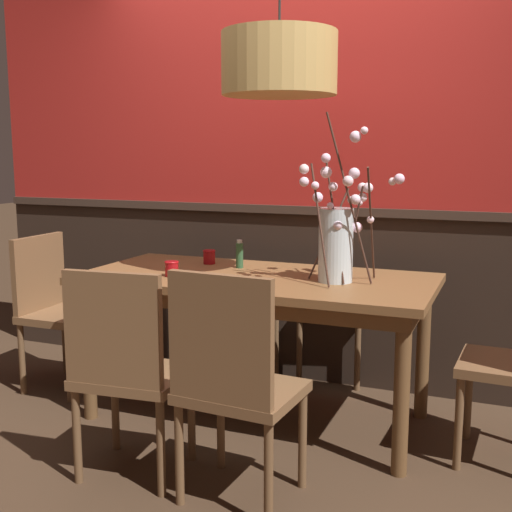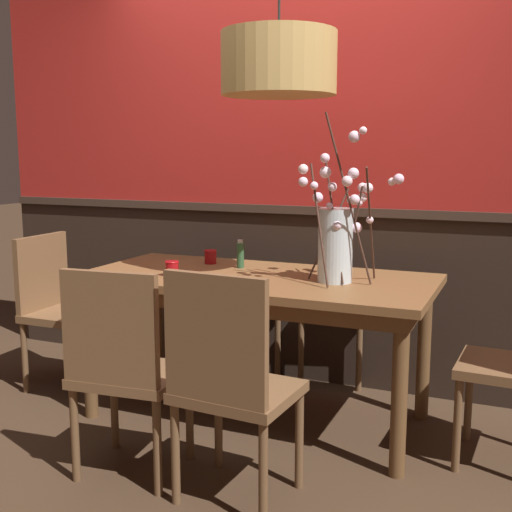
# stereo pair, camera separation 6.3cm
# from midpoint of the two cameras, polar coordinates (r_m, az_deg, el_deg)

# --- Properties ---
(ground_plane) EXTENTS (24.00, 24.00, 0.00)m
(ground_plane) POSITION_cam_midpoint_polar(r_m,az_deg,el_deg) (3.54, 0.52, -14.13)
(ground_plane) COLOR #422D1E
(back_wall) EXTENTS (4.33, 0.14, 2.79)m
(back_wall) POSITION_cam_midpoint_polar(r_m,az_deg,el_deg) (3.92, 4.64, 8.98)
(back_wall) COLOR #2D2119
(back_wall) RESTS_ON ground
(dining_table) EXTENTS (1.81, 0.86, 0.77)m
(dining_table) POSITION_cam_midpoint_polar(r_m,az_deg,el_deg) (3.33, 0.54, -3.18)
(dining_table) COLOR brown
(dining_table) RESTS_ON ground
(chair_far_side_left) EXTENTS (0.44, 0.44, 0.94)m
(chair_far_side_left) POSITION_cam_midpoint_polar(r_m,az_deg,el_deg) (4.23, 1.80, -2.79)
(chair_far_side_left) COLOR brown
(chair_far_side_left) RESTS_ON ground
(chair_near_side_left) EXTENTS (0.49, 0.43, 0.93)m
(chair_near_side_left) POSITION_cam_midpoint_polar(r_m,az_deg,el_deg) (2.80, -11.08, -9.33)
(chair_near_side_left) COLOR brown
(chair_near_side_left) RESTS_ON ground
(chair_near_side_right) EXTENTS (0.48, 0.43, 0.96)m
(chair_near_side_right) POSITION_cam_midpoint_polar(r_m,az_deg,el_deg) (2.54, -1.71, -10.76)
(chair_near_side_right) COLOR brown
(chair_near_side_right) RESTS_ON ground
(chair_far_side_right) EXTENTS (0.43, 0.43, 0.92)m
(chair_far_side_right) POSITION_cam_midpoint_polar(r_m,az_deg,el_deg) (4.08, 8.02, -3.50)
(chair_far_side_right) COLOR brown
(chair_far_side_right) RESTS_ON ground
(chair_head_west_end) EXTENTS (0.40, 0.46, 0.91)m
(chair_head_west_end) POSITION_cam_midpoint_polar(r_m,az_deg,el_deg) (4.03, -16.86, -3.91)
(chair_head_west_end) COLOR brown
(chair_head_west_end) RESTS_ON ground
(vase_with_blossoms) EXTENTS (0.48, 0.35, 0.81)m
(vase_with_blossoms) POSITION_cam_midpoint_polar(r_m,az_deg,el_deg) (3.14, 7.80, 1.51)
(vase_with_blossoms) COLOR silver
(vase_with_blossoms) RESTS_ON dining_table
(candle_holder_nearer_center) EXTENTS (0.07, 0.07, 0.08)m
(candle_holder_nearer_center) POSITION_cam_midpoint_polar(r_m,az_deg,el_deg) (3.31, -6.97, -1.10)
(candle_holder_nearer_center) COLOR #9E0F14
(candle_holder_nearer_center) RESTS_ON dining_table
(candle_holder_nearer_edge) EXTENTS (0.07, 0.07, 0.08)m
(candle_holder_nearer_edge) POSITION_cam_midpoint_polar(r_m,az_deg,el_deg) (3.66, -3.59, -0.06)
(candle_holder_nearer_edge) COLOR #9E0F14
(candle_holder_nearer_edge) RESTS_ON dining_table
(condiment_bottle) EXTENTS (0.04, 0.04, 0.16)m
(condiment_bottle) POSITION_cam_midpoint_polar(r_m,az_deg,el_deg) (3.52, -0.89, 0.14)
(condiment_bottle) COLOR #2D5633
(condiment_bottle) RESTS_ON dining_table
(pendant_lamp) EXTENTS (0.55, 0.55, 1.12)m
(pendant_lamp) POSITION_cam_midpoint_polar(r_m,az_deg,el_deg) (3.17, 2.64, 16.72)
(pendant_lamp) COLOR tan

